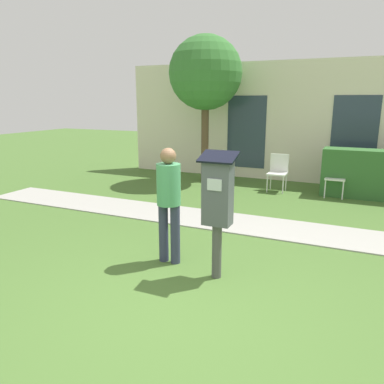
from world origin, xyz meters
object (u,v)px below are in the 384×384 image
at_px(parking_meter, 218,199).
at_px(person_standing, 169,197).
at_px(outdoor_chair_left, 278,169).
at_px(outdoor_chair_middle, 336,174).

xyz_separation_m(parking_meter, person_standing, (-0.75, 0.17, -0.09)).
distance_m(person_standing, outdoor_chair_left, 4.86).
bearing_deg(person_standing, outdoor_chair_left, 92.93).
relative_size(parking_meter, outdoor_chair_middle, 1.77).
height_order(person_standing, outdoor_chair_left, person_standing).
bearing_deg(parking_meter, person_standing, 167.21).
bearing_deg(outdoor_chair_left, outdoor_chair_middle, -22.87).
height_order(person_standing, outdoor_chair_middle, person_standing).
bearing_deg(outdoor_chair_middle, outdoor_chair_left, -170.15).
xyz_separation_m(parking_meter, outdoor_chair_left, (-0.27, 4.99, -0.49)).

